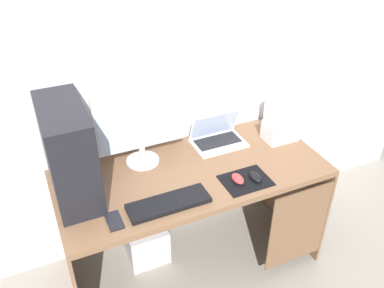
{
  "coord_description": "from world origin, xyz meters",
  "views": [
    {
      "loc": [
        -0.76,
        -1.68,
        2.13
      ],
      "look_at": [
        0.0,
        0.0,
        0.92
      ],
      "focal_mm": 38.5,
      "sensor_mm": 36.0,
      "label": 1
    }
  ],
  "objects_px": {
    "pc_tower": "(69,153)",
    "cell_phone": "(114,221)",
    "projector": "(280,130)",
    "mouse_right": "(255,177)",
    "keyboard": "(169,203)",
    "mouse_left": "(238,179)",
    "laptop": "(217,137)",
    "speaker": "(269,113)",
    "subwoofer": "(146,241)",
    "monitor": "(140,125)"
  },
  "relations": [
    {
      "from": "pc_tower",
      "to": "keyboard",
      "type": "xyz_separation_m",
      "value": [
        0.4,
        -0.29,
        -0.24
      ]
    },
    {
      "from": "mouse_left",
      "to": "subwoofer",
      "type": "height_order",
      "value": "mouse_left"
    },
    {
      "from": "keyboard",
      "to": "cell_phone",
      "type": "height_order",
      "value": "keyboard"
    },
    {
      "from": "pc_tower",
      "to": "mouse_right",
      "type": "bearing_deg",
      "value": -18.17
    },
    {
      "from": "pc_tower",
      "to": "projector",
      "type": "xyz_separation_m",
      "value": [
        1.26,
        -0.0,
        -0.19
      ]
    },
    {
      "from": "laptop",
      "to": "speaker",
      "type": "xyz_separation_m",
      "value": [
        0.39,
        0.03,
        0.05
      ]
    },
    {
      "from": "mouse_left",
      "to": "mouse_right",
      "type": "bearing_deg",
      "value": -14.74
    },
    {
      "from": "laptop",
      "to": "mouse_right",
      "type": "relative_size",
      "value": 3.3
    },
    {
      "from": "keyboard",
      "to": "mouse_left",
      "type": "height_order",
      "value": "mouse_left"
    },
    {
      "from": "speaker",
      "to": "keyboard",
      "type": "xyz_separation_m",
      "value": [
        -0.88,
        -0.45,
        -0.08
      ]
    },
    {
      "from": "pc_tower",
      "to": "mouse_left",
      "type": "distance_m",
      "value": 0.88
    },
    {
      "from": "mouse_left",
      "to": "mouse_right",
      "type": "distance_m",
      "value": 0.1
    },
    {
      "from": "keyboard",
      "to": "cell_phone",
      "type": "relative_size",
      "value": 3.23
    },
    {
      "from": "monitor",
      "to": "mouse_right",
      "type": "relative_size",
      "value": 5.24
    },
    {
      "from": "mouse_right",
      "to": "cell_phone",
      "type": "xyz_separation_m",
      "value": [
        -0.78,
        0.0,
        -0.02
      ]
    },
    {
      "from": "pc_tower",
      "to": "cell_phone",
      "type": "relative_size",
      "value": 3.85
    },
    {
      "from": "projector",
      "to": "cell_phone",
      "type": "bearing_deg",
      "value": -165.56
    },
    {
      "from": "speaker",
      "to": "keyboard",
      "type": "relative_size",
      "value": 0.46
    },
    {
      "from": "speaker",
      "to": "laptop",
      "type": "bearing_deg",
      "value": -174.94
    },
    {
      "from": "laptop",
      "to": "speaker",
      "type": "distance_m",
      "value": 0.4
    },
    {
      "from": "pc_tower",
      "to": "mouse_right",
      "type": "distance_m",
      "value": 0.98
    },
    {
      "from": "projector",
      "to": "mouse_right",
      "type": "relative_size",
      "value": 2.08
    },
    {
      "from": "speaker",
      "to": "mouse_left",
      "type": "xyz_separation_m",
      "value": [
        -0.47,
        -0.43,
        -0.07
      ]
    },
    {
      "from": "projector",
      "to": "cell_phone",
      "type": "height_order",
      "value": "projector"
    },
    {
      "from": "cell_phone",
      "to": "subwoofer",
      "type": "distance_m",
      "value": 0.77
    },
    {
      "from": "mouse_right",
      "to": "speaker",
      "type": "bearing_deg",
      "value": 50.31
    },
    {
      "from": "projector",
      "to": "subwoofer",
      "type": "height_order",
      "value": "projector"
    },
    {
      "from": "pc_tower",
      "to": "speaker",
      "type": "xyz_separation_m",
      "value": [
        1.28,
        0.16,
        -0.15
      ]
    },
    {
      "from": "cell_phone",
      "to": "keyboard",
      "type": "bearing_deg",
      "value": 0.65
    },
    {
      "from": "laptop",
      "to": "mouse_left",
      "type": "distance_m",
      "value": 0.4
    },
    {
      "from": "projector",
      "to": "subwoofer",
      "type": "distance_m",
      "value": 1.12
    },
    {
      "from": "keyboard",
      "to": "subwoofer",
      "type": "relative_size",
      "value": 1.66
    },
    {
      "from": "projector",
      "to": "mouse_left",
      "type": "distance_m",
      "value": 0.53
    },
    {
      "from": "mouse_right",
      "to": "cell_phone",
      "type": "distance_m",
      "value": 0.78
    },
    {
      "from": "pc_tower",
      "to": "cell_phone",
      "type": "height_order",
      "value": "pc_tower"
    },
    {
      "from": "projector",
      "to": "laptop",
      "type": "bearing_deg",
      "value": 161.53
    },
    {
      "from": "projector",
      "to": "mouse_right",
      "type": "bearing_deg",
      "value": -140.46
    },
    {
      "from": "keyboard",
      "to": "pc_tower",
      "type": "bearing_deg",
      "value": 144.08
    },
    {
      "from": "laptop",
      "to": "monitor",
      "type": "bearing_deg",
      "value": -178.39
    },
    {
      "from": "projector",
      "to": "pc_tower",
      "type": "bearing_deg",
      "value": 179.93
    },
    {
      "from": "laptop",
      "to": "mouse_right",
      "type": "bearing_deg",
      "value": -87.76
    },
    {
      "from": "keyboard",
      "to": "projector",
      "type": "bearing_deg",
      "value": 18.67
    },
    {
      "from": "pc_tower",
      "to": "mouse_right",
      "type": "height_order",
      "value": "pc_tower"
    },
    {
      "from": "pc_tower",
      "to": "projector",
      "type": "height_order",
      "value": "pc_tower"
    },
    {
      "from": "laptop",
      "to": "speaker",
      "type": "bearing_deg",
      "value": 5.06
    },
    {
      "from": "mouse_left",
      "to": "cell_phone",
      "type": "bearing_deg",
      "value": -178.07
    },
    {
      "from": "subwoofer",
      "to": "speaker",
      "type": "bearing_deg",
      "value": 4.57
    },
    {
      "from": "mouse_left",
      "to": "speaker",
      "type": "bearing_deg",
      "value": 42.31
    },
    {
      "from": "cell_phone",
      "to": "subwoofer",
      "type": "height_order",
      "value": "cell_phone"
    },
    {
      "from": "cell_phone",
      "to": "subwoofer",
      "type": "xyz_separation_m",
      "value": [
        0.25,
        0.38,
        -0.62
      ]
    }
  ]
}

